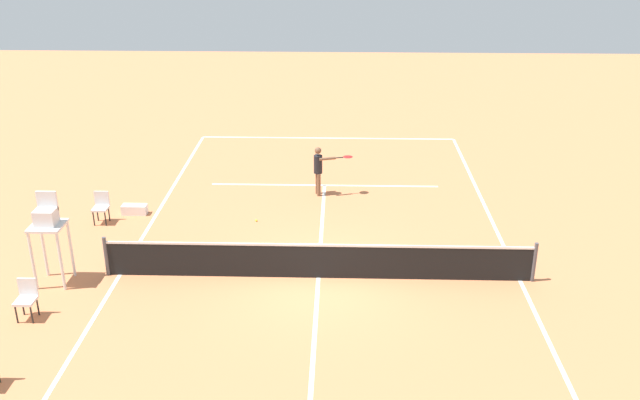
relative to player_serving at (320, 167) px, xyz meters
The scene contains 9 objects.
ground_plane 5.71m from the player_serving, 91.44° to the left, with size 60.00×60.00×0.00m, color #D37A4C.
court_lines 5.71m from the player_serving, 91.44° to the left, with size 10.39×23.53×0.01m.
tennis_net 5.64m from the player_serving, 91.44° to the left, with size 10.99×0.10×1.07m.
player_serving is the anchor object (origin of this frame).
tennis_ball 3.03m from the player_serving, 50.02° to the left, with size 0.07×0.07×0.07m, color #CCE033.
umpire_chair 8.89m from the player_serving, 42.88° to the left, with size 0.80×0.80×2.41m.
courtside_chair_near 10.08m from the player_serving, 49.81° to the left, with size 0.44×0.46×0.95m.
courtside_chair_mid 6.92m from the player_serving, 20.29° to the left, with size 0.44×0.46×0.95m.
equipment_bag 6.00m from the player_serving, 17.24° to the left, with size 0.76×0.32×0.30m, color white.
Camera 1 is at (-0.52, 15.82, 8.83)m, focal length 39.40 mm.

